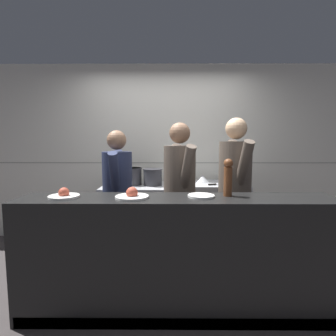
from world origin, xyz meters
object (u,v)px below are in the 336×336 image
at_px(chef_sous, 179,192).
at_px(pepper_mill, 228,177).
at_px(chefs_knife, 219,184).
at_px(chef_head_cook, 118,195).
at_px(stock_pot, 116,179).
at_px(plated_dish_dessert, 201,196).
at_px(oven_range, 134,216).
at_px(plated_dish_main, 64,195).
at_px(sauce_pot, 132,176).
at_px(plated_dish_appetiser, 132,195).
at_px(braising_pot, 153,177).
at_px(mixing_bowl_steel, 202,179).
at_px(chef_line, 235,189).

bearing_deg(chef_sous, pepper_mill, -74.56).
xyz_separation_m(chefs_knife, chef_head_cook, (-1.22, -0.58, -0.02)).
xyz_separation_m(stock_pot, chefs_knife, (1.39, -0.17, -0.05)).
xyz_separation_m(plated_dish_dessert, pepper_mill, (0.23, 0.04, 0.16)).
xyz_separation_m(oven_range, plated_dish_dessert, (0.76, -1.41, 0.59)).
xyz_separation_m(stock_pot, chef_head_cook, (0.17, -0.75, -0.07)).
height_order(pepper_mill, chef_sous, chef_sous).
distance_m(stock_pot, pepper_mill, 1.87).
bearing_deg(chef_sous, plated_dish_main, -165.22).
xyz_separation_m(stock_pot, plated_dish_dessert, (1.00, -1.43, 0.07)).
distance_m(stock_pot, chefs_knife, 1.40).
distance_m(sauce_pot, plated_dish_appetiser, 1.50).
relative_size(chefs_knife, pepper_mill, 1.11).
distance_m(braising_pot, plated_dish_main, 1.57).
height_order(mixing_bowl_steel, plated_dish_appetiser, plated_dish_appetiser).
relative_size(plated_dish_main, plated_dish_dessert, 1.12).
height_order(chefs_knife, pepper_mill, pepper_mill).
distance_m(oven_range, braising_pot, 0.61).
bearing_deg(chef_head_cook, plated_dish_main, -116.64).
bearing_deg(sauce_pot, plated_dish_main, -103.80).
relative_size(plated_dish_main, plated_dish_appetiser, 0.91).
height_order(braising_pot, mixing_bowl_steel, braising_pot).
xyz_separation_m(oven_range, pepper_mill, (0.99, -1.37, 0.74)).
bearing_deg(chef_sous, chefs_knife, 31.42).
height_order(plated_dish_appetiser, chef_line, chef_line).
height_order(chef_head_cook, chef_sous, chef_sous).
relative_size(plated_dish_appetiser, plated_dish_dessert, 1.24).
distance_m(braising_pot, pepper_mill, 1.56).
relative_size(sauce_pot, plated_dish_main, 1.06).
bearing_deg(chef_sous, plated_dish_dessert, -94.12).
relative_size(mixing_bowl_steel, chef_sous, 0.12).
bearing_deg(sauce_pot, chef_line, -32.71).
bearing_deg(mixing_bowl_steel, plated_dish_dessert, -97.56).
xyz_separation_m(stock_pot, pepper_mill, (1.24, -1.39, 0.23)).
bearing_deg(chefs_knife, plated_dish_appetiser, -126.38).
bearing_deg(stock_pot, chef_sous, -43.83).
bearing_deg(plated_dish_dessert, mixing_bowl_steel, 82.44).
distance_m(plated_dish_dessert, chef_head_cook, 1.09).
distance_m(sauce_pot, plated_dish_dessert, 1.64).
distance_m(oven_range, sauce_pot, 0.56).
height_order(braising_pot, plated_dish_appetiser, plated_dish_appetiser).
xyz_separation_m(sauce_pot, plated_dish_main, (-0.36, -1.47, 0.04)).
relative_size(stock_pot, pepper_mill, 0.84).
relative_size(chefs_knife, plated_dish_appetiser, 1.28).
distance_m(plated_dish_main, pepper_mill, 1.38).
xyz_separation_m(oven_range, chef_line, (1.20, -0.76, 0.52)).
height_order(sauce_pot, chefs_knife, sauce_pot).
bearing_deg(sauce_pot, chefs_knife, -8.93).
relative_size(sauce_pot, pepper_mill, 0.84).
bearing_deg(chef_line, braising_pot, 132.90).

